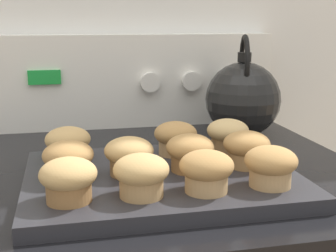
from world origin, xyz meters
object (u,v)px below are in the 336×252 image
muffin_r0_c0 (68,179)px  muffin_r1_c0 (68,160)px  muffin_pan (161,179)px  muffin_r0_c3 (271,165)px  muffin_r1_c3 (247,148)px  muffin_r1_c1 (129,155)px  muffin_r2_c2 (176,137)px  muffin_r0_c2 (207,170)px  muffin_r2_c0 (68,143)px  muffin_r1_c2 (190,152)px  muffin_r0_c1 (141,174)px  muffin_r2_c3 (228,134)px  tea_kettle (243,98)px

muffin_r0_c0 → muffin_r1_c0: size_ratio=1.00×
muffin_pan → muffin_r0_c0: 0.17m
muffin_r0_c3 → muffin_r1_c3: 0.09m
muffin_r1_c1 → muffin_r2_c2: 0.13m
muffin_r0_c2 → muffin_r2_c0: (-0.18, 0.18, 0.00)m
muffin_r0_c3 → muffin_r1_c0: 0.29m
muffin_r1_c2 → muffin_r1_c3: 0.09m
muffin_r1_c1 → muffin_r1_c2: size_ratio=1.00×
muffin_r0_c0 → muffin_r1_c2: bearing=25.2°
muffin_r1_c1 → muffin_r0_c3: bearing=-26.7°
muffin_r0_c0 → muffin_r1_c2: size_ratio=1.00×
muffin_r1_c3 → muffin_r2_c0: bearing=161.7°
muffin_pan → muffin_r1_c2: muffin_r1_c2 is taller
muffin_r2_c2 → muffin_r0_c1: bearing=-116.4°
muffin_r2_c2 → muffin_r0_c3: bearing=-63.1°
muffin_r1_c1 → muffin_r2_c3: (0.19, 0.09, 0.00)m
muffin_r1_c1 → muffin_r0_c1: bearing=-88.0°
muffin_pan → muffin_r1_c3: bearing=-0.8°
muffin_r1_c0 → muffin_r0_c1: bearing=-43.9°
muffin_r1_c2 → tea_kettle: tea_kettle is taller
muffin_r1_c0 → muffin_r2_c0: same height
muffin_r0_c3 → muffin_r1_c3: (0.00, 0.09, 0.00)m
muffin_r1_c0 → muffin_r1_c2: 0.18m
muffin_r1_c1 → muffin_r1_c3: (0.19, -0.00, 0.00)m
muffin_pan → muffin_r1_c0: muffin_r1_c0 is taller
muffin_r0_c2 → tea_kettle: (0.19, 0.36, 0.03)m
muffin_pan → muffin_r2_c2: 0.11m
tea_kettle → muffin_r0_c0: bearing=-136.4°
muffin_r0_c0 → muffin_r0_c1: size_ratio=1.00×
muffin_r0_c3 → muffin_r1_c2: (-0.09, 0.09, 0.00)m
muffin_r0_c3 → muffin_r0_c2: bearing=-179.1°
muffin_pan → muffin_r0_c0: (-0.14, -0.09, 0.04)m
muffin_r0_c1 → muffin_r2_c3: same height
muffin_r1_c3 → muffin_r2_c3: same height
muffin_r0_c0 → muffin_r2_c3: (0.28, 0.18, 0.00)m
muffin_r0_c3 → muffin_r2_c0: 0.33m
muffin_r1_c1 → tea_kettle: size_ratio=0.34×
muffin_r0_c1 → muffin_r2_c2: bearing=63.6°
muffin_r0_c2 → muffin_r0_c1: bearing=178.5°
muffin_r1_c3 → muffin_r2_c0: (-0.27, 0.09, 0.00)m
muffin_r2_c2 → tea_kettle: tea_kettle is taller
muffin_r2_c0 → muffin_pan: bearing=-33.1°
muffin_pan → muffin_r1_c2: size_ratio=5.50×
muffin_r0_c2 → muffin_r1_c1: bearing=134.1°
muffin_r1_c3 → muffin_r2_c3: (0.00, 0.09, 0.00)m
muffin_r1_c1 → muffin_r0_c0: bearing=-135.3°
muffin_r0_c3 → muffin_r2_c2: same height
muffin_r0_c2 → muffin_r1_c0: (-0.18, 0.09, 0.00)m
muffin_r0_c2 → muffin_r1_c2: 0.09m
muffin_r1_c3 → muffin_r0_c2: bearing=-135.7°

